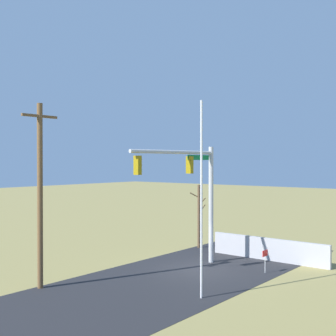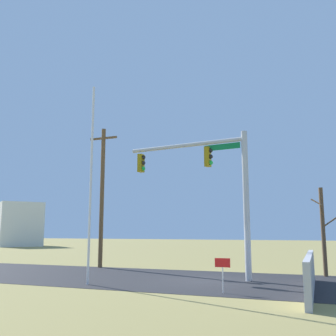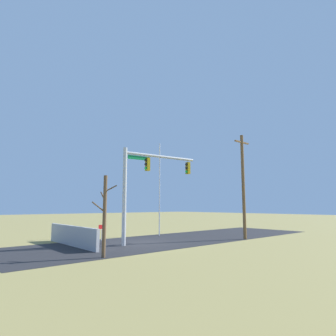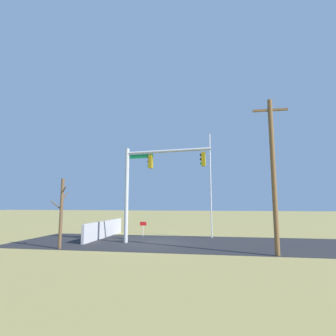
{
  "view_description": "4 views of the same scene",
  "coord_description": "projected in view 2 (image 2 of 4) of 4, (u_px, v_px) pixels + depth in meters",
  "views": [
    {
      "loc": [
        -19.78,
        -13.91,
        5.89
      ],
      "look_at": [
        -1.61,
        0.8,
        5.59
      ],
      "focal_mm": 47.43,
      "sensor_mm": 36.0,
      "label": 1
    },
    {
      "loc": [
        5.01,
        -17.1,
        2.19
      ],
      "look_at": [
        -2.03,
        1.09,
        5.39
      ],
      "focal_mm": 41.14,
      "sensor_mm": 36.0,
      "label": 2
    },
    {
      "loc": [
        12.81,
        17.39,
        2.7
      ],
      "look_at": [
        -2.04,
        0.45,
        5.69
      ],
      "focal_mm": 30.47,
      "sensor_mm": 36.0,
      "label": 3
    },
    {
      "loc": [
        -4.13,
        18.99,
        2.79
      ],
      "look_at": [
        -0.99,
        0.25,
        5.31
      ],
      "focal_mm": 28.26,
      "sensor_mm": 36.0,
      "label": 4
    }
  ],
  "objects": [
    {
      "name": "open_sign",
      "position": [
        223.0,
        267.0,
        13.81
      ],
      "size": [
        0.56,
        0.04,
        1.22
      ],
      "color": "silver",
      "rests_on": "ground_plane"
    },
    {
      "name": "retaining_fence",
      "position": [
        310.0,
        274.0,
        13.88
      ],
      "size": [
        0.2,
        7.46,
        1.34
      ],
      "primitive_type": "cube",
      "color": "#A8A8AD",
      "rests_on": "ground_plane"
    },
    {
      "name": "ground_plane",
      "position": [
        202.0,
        281.0,
        17.17
      ],
      "size": [
        160.0,
        160.0,
        0.0
      ],
      "primitive_type": "plane",
      "color": "olive"
    },
    {
      "name": "sidewalk_corner",
      "position": [
        272.0,
        282.0,
        16.54
      ],
      "size": [
        6.0,
        6.0,
        0.01
      ],
      "primitive_type": "cube",
      "color": "#B7B5AD",
      "rests_on": "ground_plane"
    },
    {
      "name": "flagpole",
      "position": [
        91.0,
        182.0,
        16.53
      ],
      "size": [
        0.1,
        0.1,
        8.56
      ],
      "primitive_type": "cylinder",
      "color": "silver",
      "rests_on": "ground_plane"
    },
    {
      "name": "signal_mast",
      "position": [
        213.0,
        178.0,
        18.39
      ],
      "size": [
        6.25,
        0.99,
        6.8
      ],
      "color": "#B2B5BA",
      "rests_on": "ground_plane"
    },
    {
      "name": "bare_tree",
      "position": [
        323.0,
        230.0,
        18.97
      ],
      "size": [
        1.27,
        1.02,
        4.34
      ],
      "color": "brown",
      "rests_on": "ground_plane"
    },
    {
      "name": "distant_building",
      "position": [
        19.0,
        224.0,
        56.57
      ],
      "size": [
        8.95,
        8.78,
        6.28
      ],
      "primitive_type": "cube",
      "rotation": [
        0.0,
        0.0,
        2.48
      ],
      "color": "silver",
      "rests_on": "ground_plane"
    },
    {
      "name": "road_surface",
      "position": [
        122.0,
        277.0,
        18.6
      ],
      "size": [
        28.0,
        8.0,
        0.01
      ],
      "primitive_type": "cube",
      "color": "#232326",
      "rests_on": "ground_plane"
    },
    {
      "name": "utility_pole",
      "position": [
        102.0,
        194.0,
        24.0
      ],
      "size": [
        1.9,
        0.26,
        8.65
      ],
      "color": "brown",
      "rests_on": "ground_plane"
    }
  ]
}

